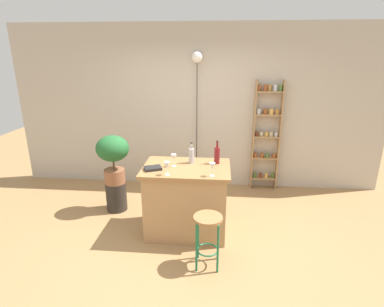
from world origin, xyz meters
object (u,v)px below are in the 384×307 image
object	(u,v)px
wine_glass_left	(174,158)
pendant_globe_light	(197,61)
spice_shelf	(266,133)
bottle_vinegar	(217,155)
bar_stool	(208,230)
bottle_spirits_clear	(191,155)
wine_glass_right	(212,167)
cookbook	(153,168)
wine_glass_center	(167,166)
potted_plant	(113,154)
plant_stool	(116,196)

from	to	relation	value
wine_glass_left	pendant_globe_light	world-z (taller)	pendant_globe_light
spice_shelf	bottle_vinegar	distance (m)	1.58
bar_stool	bottle_spirits_clear	bearing A→B (deg)	106.95
wine_glass_right	pendant_globe_light	xyz separation A→B (m)	(-0.32, 1.81, 1.15)
bottle_vinegar	bottle_spirits_clear	bearing A→B (deg)	-178.20
cookbook	spice_shelf	bearing A→B (deg)	21.96
bar_stool	wine_glass_right	size ratio (longest dim) A/B	3.80
spice_shelf	pendant_globe_light	distance (m)	1.68
wine_glass_left	bottle_vinegar	bearing A→B (deg)	16.69
bottle_vinegar	wine_glass_center	distance (m)	0.74
bottle_spirits_clear	wine_glass_left	xyz separation A→B (m)	(-0.21, -0.15, 0.01)
bar_stool	potted_plant	bearing A→B (deg)	140.53
bottle_vinegar	bar_stool	bearing A→B (deg)	-94.94
plant_stool	wine_glass_left	size ratio (longest dim) A/B	2.73
plant_stool	bottle_spirits_clear	distance (m)	1.48
plant_stool	potted_plant	size ratio (longest dim) A/B	0.61
wine_glass_right	wine_glass_center	bearing A→B (deg)	-178.73
pendant_globe_light	wine_glass_right	bearing A→B (deg)	-79.97
cookbook	wine_glass_right	bearing A→B (deg)	-34.33
bar_stool	wine_glass_left	size ratio (longest dim) A/B	3.80
wine_glass_center	bar_stool	bearing A→B (deg)	-38.99
wine_glass_left	wine_glass_center	bearing A→B (deg)	-97.25
bottle_spirits_clear	wine_glass_center	world-z (taller)	bottle_spirits_clear
potted_plant	bottle_vinegar	size ratio (longest dim) A/B	2.38
bar_stool	bottle_vinegar	bearing A→B (deg)	85.06
spice_shelf	plant_stool	distance (m)	2.68
potted_plant	wine_glass_left	bearing A→B (deg)	-26.68
potted_plant	wine_glass_center	bearing A→B (deg)	-39.72
pendant_globe_light	potted_plant	bearing A→B (deg)	-137.95
wine_glass_center	wine_glass_right	distance (m)	0.54
spice_shelf	bottle_vinegar	world-z (taller)	spice_shelf
wine_glass_left	bottle_spirits_clear	bearing A→B (deg)	35.93
plant_stool	wine_glass_right	xyz separation A→B (m)	(1.48, -0.77, 0.82)
plant_stool	cookbook	xyz separation A→B (m)	(0.73, -0.63, 0.72)
bottle_spirits_clear	cookbook	size ratio (longest dim) A/B	1.34
wine_glass_left	pendant_globe_light	xyz separation A→B (m)	(0.18, 1.53, 1.15)
bar_stool	spice_shelf	distance (m)	2.45
bar_stool	plant_stool	bearing A→B (deg)	140.53
bottle_spirits_clear	bar_stool	bearing A→B (deg)	-73.05
bottle_vinegar	wine_glass_left	bearing A→B (deg)	-163.31
plant_stool	bottle_vinegar	world-z (taller)	bottle_vinegar
wine_glass_center	cookbook	world-z (taller)	wine_glass_center
bar_stool	plant_stool	world-z (taller)	bar_stool
wine_glass_left	wine_glass_right	size ratio (longest dim) A/B	1.00
potted_plant	wine_glass_left	xyz separation A→B (m)	(0.98, -0.49, 0.14)
wine_glass_left	cookbook	distance (m)	0.30
bottle_spirits_clear	pendant_globe_light	size ratio (longest dim) A/B	0.12
bottle_vinegar	wine_glass_left	xyz separation A→B (m)	(-0.55, -0.16, -0.00)
bottle_spirits_clear	wine_glass_right	xyz separation A→B (m)	(0.29, -0.43, 0.01)
spice_shelf	bottle_vinegar	bearing A→B (deg)	-121.59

